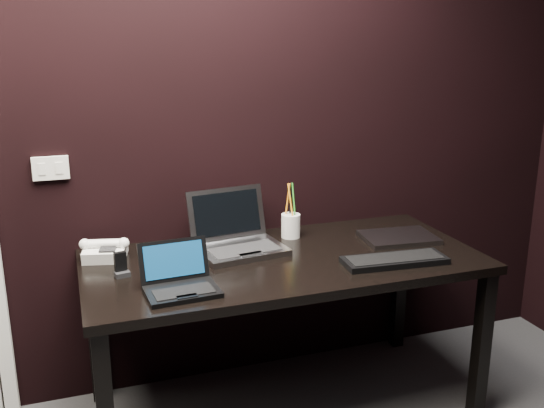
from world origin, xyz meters
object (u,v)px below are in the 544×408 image
object	(u,v)px
closed_laptop	(398,237)
ext_keyboard	(395,260)
desk_phone	(105,251)
mobile_phone	(121,267)
silver_laptop	(237,240)
pen_cup	(291,225)
desk	(283,274)
netbook	(180,282)

from	to	relation	value
closed_laptop	ext_keyboard	bearing A→B (deg)	-123.35
closed_laptop	desk_phone	xyz separation A→B (m)	(-1.32, 0.19, 0.03)
desk_phone	mobile_phone	bearing A→B (deg)	-77.97
silver_laptop	ext_keyboard	bearing A→B (deg)	-32.86
ext_keyboard	pen_cup	bearing A→B (deg)	122.08
ext_keyboard	mobile_phone	size ratio (longest dim) A/B	4.60
ext_keyboard	closed_laptop	world-z (taller)	ext_keyboard
silver_laptop	pen_cup	xyz separation A→B (m)	(0.29, 0.09, 0.01)
desk	ext_keyboard	size ratio (longest dim) A/B	3.75
netbook	ext_keyboard	distance (m)	0.91
desk_phone	mobile_phone	distance (m)	0.22
mobile_phone	pen_cup	xyz separation A→B (m)	(0.81, 0.23, 0.02)
desk	closed_laptop	size ratio (longest dim) A/B	4.77
silver_laptop	mobile_phone	world-z (taller)	silver_laptop
closed_laptop	silver_laptop	bearing A→B (deg)	171.44
desk	mobile_phone	xyz separation A→B (m)	(-0.68, 0.01, 0.11)
silver_laptop	desk_phone	size ratio (longest dim) A/B	1.89
silver_laptop	ext_keyboard	xyz separation A→B (m)	(0.58, -0.37, -0.03)
netbook	ext_keyboard	world-z (taller)	netbook
closed_laptop	netbook	bearing A→B (deg)	-166.91
netbook	silver_laptop	xyz separation A→B (m)	(0.33, 0.36, 0.01)
desk	desk_phone	xyz separation A→B (m)	(-0.73, 0.23, 0.12)
netbook	silver_laptop	world-z (taller)	silver_laptop
mobile_phone	pen_cup	distance (m)	0.84
desk	pen_cup	xyz separation A→B (m)	(0.13, 0.25, 0.14)
closed_laptop	mobile_phone	xyz separation A→B (m)	(-1.27, -0.03, 0.03)
closed_laptop	mobile_phone	distance (m)	1.28
desk	pen_cup	world-z (taller)	pen_cup
netbook	closed_laptop	size ratio (longest dim) A/B	0.79
silver_laptop	pen_cup	size ratio (longest dim) A/B	1.55
desk	desk_phone	distance (m)	0.77
closed_laptop	desk	bearing A→B (deg)	-175.88
desk	netbook	size ratio (longest dim) A/B	6.06
desk_phone	pen_cup	distance (m)	0.86
desk	mobile_phone	size ratio (longest dim) A/B	17.24
silver_laptop	ext_keyboard	distance (m)	0.69
pen_cup	netbook	bearing A→B (deg)	-143.55
netbook	desk_phone	world-z (taller)	netbook
ext_keyboard	silver_laptop	bearing A→B (deg)	147.14
netbook	desk_phone	size ratio (longest dim) A/B	1.30
mobile_phone	closed_laptop	bearing A→B (deg)	1.28
netbook	pen_cup	xyz separation A→B (m)	(0.62, 0.46, 0.03)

